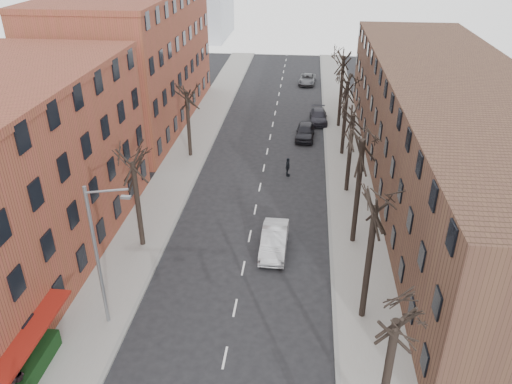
# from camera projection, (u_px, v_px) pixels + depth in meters

# --- Properties ---
(sidewalk_left) EXTENTS (4.00, 90.00, 0.15)m
(sidewalk_left) POSITION_uv_depth(u_px,v_px,m) (189.00, 151.00, 51.23)
(sidewalk_left) COLOR gray
(sidewalk_left) RESTS_ON ground
(sidewalk_right) EXTENTS (4.00, 90.00, 0.15)m
(sidewalk_right) POSITION_uv_depth(u_px,v_px,m) (346.00, 158.00, 49.79)
(sidewalk_right) COLOR gray
(sidewalk_right) RESTS_ON ground
(building_left_far) EXTENTS (12.00, 28.00, 14.00)m
(building_left_far) POSITION_uv_depth(u_px,v_px,m) (133.00, 61.00, 56.57)
(building_left_far) COLOR brown
(building_left_far) RESTS_ON ground
(building_right) EXTENTS (12.00, 50.00, 10.00)m
(building_right) POSITION_uv_depth(u_px,v_px,m) (449.00, 133.00, 42.37)
(building_right) COLOR #4C3123
(building_right) RESTS_ON ground
(awning_left) EXTENTS (1.20, 7.00, 0.15)m
(awning_left) POSITION_uv_depth(u_px,v_px,m) (40.00, 373.00, 25.94)
(awning_left) COLOR maroon
(awning_left) RESTS_ON ground
(hedge) EXTENTS (0.80, 6.00, 1.00)m
(hedge) POSITION_uv_depth(u_px,v_px,m) (26.00, 379.00, 24.77)
(hedge) COLOR black
(hedge) RESTS_ON sidewalk_left
(tree_right_b) EXTENTS (5.20, 5.20, 10.80)m
(tree_right_b) POSITION_uv_depth(u_px,v_px,m) (361.00, 317.00, 29.69)
(tree_right_b) COLOR black
(tree_right_b) RESTS_ON ground
(tree_right_c) EXTENTS (5.20, 5.20, 11.60)m
(tree_right_c) POSITION_uv_depth(u_px,v_px,m) (352.00, 242.00, 36.71)
(tree_right_c) COLOR black
(tree_right_c) RESTS_ON ground
(tree_right_d) EXTENTS (5.20, 5.20, 10.00)m
(tree_right_d) POSITION_uv_depth(u_px,v_px,m) (346.00, 191.00, 43.72)
(tree_right_d) COLOR black
(tree_right_d) RESTS_ON ground
(tree_right_e) EXTENTS (5.20, 5.20, 10.80)m
(tree_right_e) POSITION_uv_depth(u_px,v_px,m) (342.00, 154.00, 50.74)
(tree_right_e) COLOR black
(tree_right_e) RESTS_ON ground
(tree_right_f) EXTENTS (5.20, 5.20, 11.60)m
(tree_right_f) POSITION_uv_depth(u_px,v_px,m) (338.00, 127.00, 57.76)
(tree_right_f) COLOR black
(tree_right_f) RESTS_ON ground
(tree_left_a) EXTENTS (5.20, 5.20, 9.50)m
(tree_left_a) POSITION_uv_depth(u_px,v_px,m) (143.00, 245.00, 36.31)
(tree_left_a) COLOR black
(tree_left_a) RESTS_ON ground
(tree_left_b) EXTENTS (5.20, 5.20, 9.50)m
(tree_left_b) POSITION_uv_depth(u_px,v_px,m) (191.00, 156.00, 50.35)
(tree_left_b) COLOR black
(tree_left_b) RESTS_ON ground
(streetlight) EXTENTS (2.45, 0.22, 9.03)m
(streetlight) POSITION_uv_depth(u_px,v_px,m) (99.00, 252.00, 26.88)
(streetlight) COLOR slate
(streetlight) RESTS_ON ground
(silver_sedan) EXTENTS (1.87, 5.12, 1.68)m
(silver_sedan) POSITION_uv_depth(u_px,v_px,m) (274.00, 240.00, 35.37)
(silver_sedan) COLOR #A9AAB0
(silver_sedan) RESTS_ON ground
(parked_car_near) EXTENTS (2.19, 4.93, 1.65)m
(parked_car_near) POSITION_uv_depth(u_px,v_px,m) (305.00, 131.00, 54.20)
(parked_car_near) COLOR black
(parked_car_near) RESTS_ON ground
(parked_car_mid) EXTENTS (2.12, 4.96, 1.42)m
(parked_car_mid) POSITION_uv_depth(u_px,v_px,m) (318.00, 116.00, 58.77)
(parked_car_mid) COLOR #212029
(parked_car_mid) RESTS_ON ground
(parked_car_far) EXTENTS (2.65, 5.11, 1.37)m
(parked_car_far) POSITION_uv_depth(u_px,v_px,m) (307.00, 79.00, 73.07)
(parked_car_far) COLOR #57595F
(parked_car_far) RESTS_ON ground
(pedestrian_b) EXTENTS (1.11, 1.07, 1.80)m
(pedestrian_b) POSITION_uv_depth(u_px,v_px,m) (18.00, 380.00, 24.21)
(pedestrian_b) COLOR black
(pedestrian_b) RESTS_ON sidewalk_left
(pedestrian_crossing) EXTENTS (0.56, 1.10, 1.80)m
(pedestrian_crossing) POSITION_uv_depth(u_px,v_px,m) (288.00, 167.00, 45.98)
(pedestrian_crossing) COLOR black
(pedestrian_crossing) RESTS_ON ground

